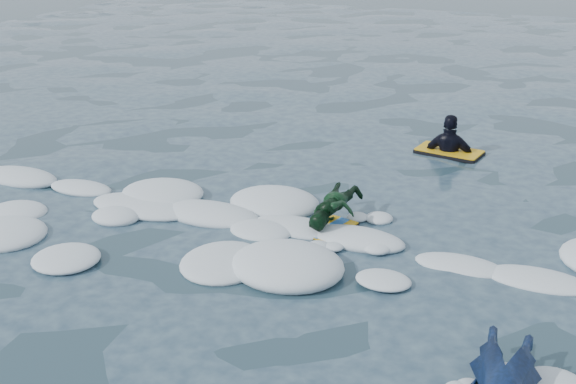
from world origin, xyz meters
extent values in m
plane|color=#162B36|center=(0.00, 0.00, 0.00)|extent=(120.00, 120.00, 0.00)
cube|color=black|center=(0.50, 1.60, 0.03)|extent=(0.56, 0.78, 0.04)
cube|color=gold|center=(0.50, 1.60, 0.05)|extent=(0.54, 0.77, 0.01)
cube|color=blue|center=(0.50, 1.60, 0.06)|extent=(0.30, 0.68, 0.00)
imported|color=#0F3A1A|center=(0.50, 1.80, 0.22)|extent=(0.57, 1.09, 0.40)
cube|color=black|center=(1.21, 5.00, 0.03)|extent=(1.06, 0.69, 0.05)
cube|color=gold|center=(1.21, 5.00, 0.07)|extent=(1.04, 0.67, 0.02)
imported|color=black|center=(1.21, 5.00, -0.11)|extent=(0.89, 0.41, 1.47)
camera|label=1|loc=(3.08, -5.63, 3.56)|focal=45.00mm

